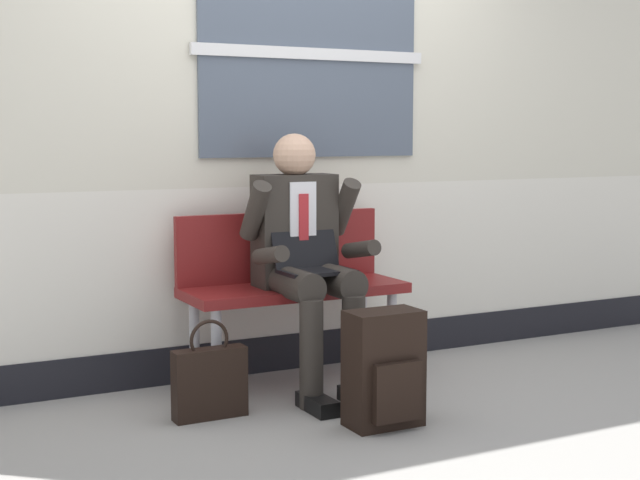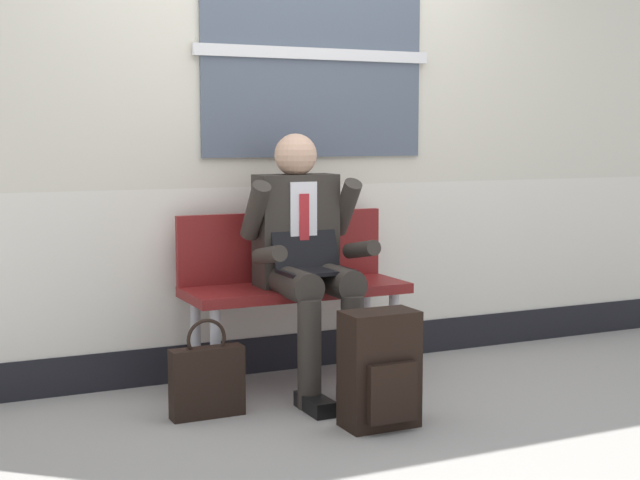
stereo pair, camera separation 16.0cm
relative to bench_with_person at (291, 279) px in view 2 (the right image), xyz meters
name	(u,v)px [view 2 (the right image)]	position (x,y,z in m)	size (l,w,h in m)	color
ground_plane	(340,400)	(0.08, -0.41, -0.53)	(18.00, 18.00, 0.00)	gray
station_wall	(282,102)	(0.08, 0.28, 0.89)	(5.25, 0.17, 2.85)	beige
bench_with_person	(291,279)	(0.00, 0.00, 0.00)	(1.11, 0.42, 0.86)	maroon
person_seated	(306,254)	(0.00, -0.19, 0.15)	(0.57, 0.70, 1.26)	#2D2823
backpack	(380,371)	(0.05, -0.84, -0.28)	(0.32, 0.23, 0.50)	black
handbag	(207,380)	(-0.58, -0.39, -0.36)	(0.33, 0.09, 0.44)	black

